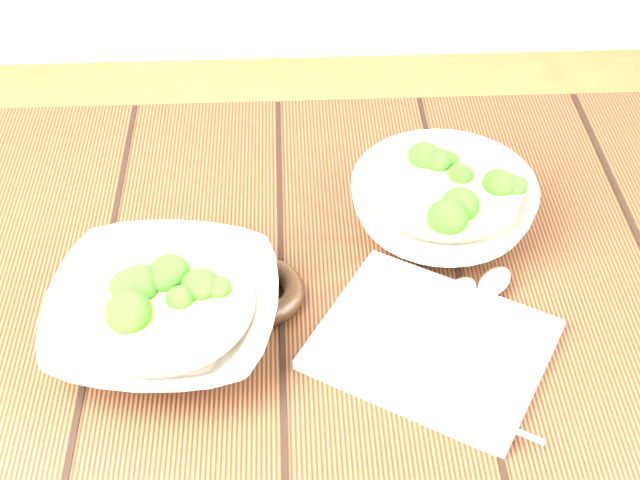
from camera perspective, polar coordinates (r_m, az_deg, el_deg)
table at (r=1.06m, az=-1.15°, el=-8.85°), size 1.20×0.80×0.75m
soup_bowl_front at (r=0.93m, az=-9.95°, el=-4.66°), size 0.26×0.26×0.07m
soup_bowl_back at (r=1.04m, az=7.85°, el=2.27°), size 0.28×0.28×0.08m
trivet at (r=0.97m, az=-3.90°, el=-3.34°), size 0.11×0.11×0.02m
napkin at (r=0.93m, az=7.16°, el=-6.64°), size 0.29×0.27×0.01m
spoon_left at (r=0.95m, az=7.86°, el=-4.64°), size 0.13×0.16×0.01m
spoon_right at (r=0.97m, az=10.09°, el=-3.89°), size 0.13×0.16×0.01m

